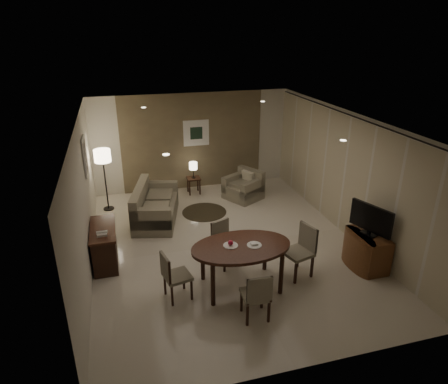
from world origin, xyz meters
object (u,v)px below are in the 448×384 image
object	(u,v)px
side_table	(194,185)
floor_lamp	(105,180)
console_desk	(105,245)
sofa	(156,204)
tv_cabinet	(367,250)
chair_far	(226,245)
chair_right	(298,252)
dining_table	(241,266)
chair_left	(177,275)
armchair	(243,185)
chair_near	(255,294)

from	to	relation	value
side_table	floor_lamp	size ratio (longest dim) A/B	0.29
console_desk	sofa	size ratio (longest dim) A/B	0.66
floor_lamp	tv_cabinet	bearing A→B (deg)	-39.97
console_desk	chair_far	size ratio (longest dim) A/B	1.36
console_desk	side_table	world-z (taller)	console_desk
chair_right	sofa	xyz separation A→B (m)	(-2.27, 3.03, -0.06)
console_desk	side_table	distance (m)	3.84
dining_table	chair_left	size ratio (longest dim) A/B	2.01
tv_cabinet	side_table	world-z (taller)	tv_cabinet
side_table	armchair	bearing A→B (deg)	-30.72
console_desk	armchair	distance (m)	4.27
chair_far	sofa	bearing A→B (deg)	93.43
side_table	chair_right	bearing A→B (deg)	-76.50
tv_cabinet	armchair	world-z (taller)	armchair
side_table	chair_near	bearing A→B (deg)	-90.90
sofa	side_table	xyz separation A→B (m)	(1.21, 1.40, -0.20)
tv_cabinet	armchair	distance (m)	4.00
dining_table	armchair	distance (m)	3.97
chair_right	floor_lamp	bearing A→B (deg)	-155.24
armchair	floor_lamp	distance (m)	3.57
chair_near	floor_lamp	size ratio (longest dim) A/B	0.55
side_table	floor_lamp	xyz separation A→B (m)	(-2.33, -0.46, 0.56)
console_desk	floor_lamp	xyz separation A→B (m)	(0.06, 2.55, 0.42)
console_desk	dining_table	distance (m)	2.77
tv_cabinet	chair_near	size ratio (longest dim) A/B	1.03
floor_lamp	side_table	bearing A→B (deg)	11.21
floor_lamp	chair_right	bearing A→B (deg)	-49.53
dining_table	floor_lamp	bearing A→B (deg)	119.49
chair_far	chair_left	size ratio (longest dim) A/B	1.01
chair_near	chair_far	world-z (taller)	chair_far
tv_cabinet	sofa	world-z (taller)	sofa
chair_far	chair_left	distance (m)	1.32
chair_left	chair_right	size ratio (longest dim) A/B	0.89
armchair	chair_right	bearing A→B (deg)	-32.07
tv_cabinet	chair_left	bearing A→B (deg)	179.90
chair_left	chair_far	bearing A→B (deg)	-66.89
chair_left	sofa	size ratio (longest dim) A/B	0.48
chair_near	armchair	bearing A→B (deg)	-103.39
floor_lamp	armchair	bearing A→B (deg)	-4.22
tv_cabinet	side_table	xyz separation A→B (m)	(-2.50, 4.51, -0.12)
armchair	sofa	bearing A→B (deg)	-104.07
console_desk	floor_lamp	bearing A→B (deg)	88.55
chair_left	side_table	world-z (taller)	chair_left
console_desk	chair_far	xyz separation A→B (m)	(2.28, -0.73, 0.07)
chair_near	side_table	xyz separation A→B (m)	(0.08, 5.33, -0.21)
armchair	floor_lamp	world-z (taller)	floor_lamp
sofa	floor_lamp	bearing A→B (deg)	63.75
chair_right	chair_far	bearing A→B (deg)	-136.21
console_desk	chair_near	world-z (taller)	chair_near
chair_near	armchair	size ratio (longest dim) A/B	1.02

